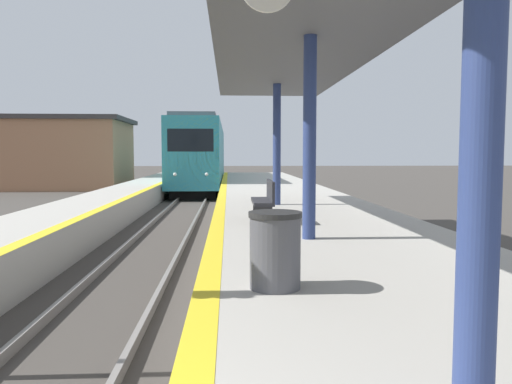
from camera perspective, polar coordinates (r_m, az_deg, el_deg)
The scene contains 5 objects.
train at distance 36.03m, azimuth -6.16°, elevation 4.20°, with size 2.86×22.13×4.57m.
station_canopy at distance 9.14m, azimuth 6.23°, elevation 17.47°, with size 3.44×18.11×3.78m.
trash_bin at distance 5.66m, azimuth 2.20°, elevation -6.63°, with size 0.60×0.60×0.87m.
bench at distance 11.30m, azimuth 1.04°, elevation -0.87°, with size 0.44×1.58×0.92m.
station_building at distance 38.28m, azimuth -23.95°, elevation 4.09°, with size 13.02×7.30×4.93m.
Camera 1 is at (1.90, -1.11, 2.41)m, focal length 35.00 mm.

